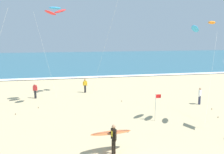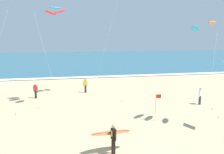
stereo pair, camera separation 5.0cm
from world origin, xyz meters
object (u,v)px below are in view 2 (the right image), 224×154
Objects in this scene: bystander_yellow_top at (85,85)px; bystander_white_top at (200,96)px; kite_arc_amber_mid at (212,27)px; bystander_red_top at (36,91)px; lifeguard_flag at (156,105)px; surfer_lead at (112,135)px; kite_arc_cobalt_far at (55,11)px.

bystander_yellow_top and bystander_white_top have the same top height.
kite_arc_amber_mid is at bearing -57.14° from bystander_yellow_top.
lifeguard_flag is at bearing -42.49° from bystander_red_top.
bystander_yellow_top and bystander_red_top have the same top height.
bystander_white_top is at bearing 30.83° from lifeguard_flag.
lifeguard_flag is (4.38, -10.43, 0.45)m from bystander_yellow_top.
bystander_red_top is at bearing -163.31° from bystander_yellow_top.
surfer_lead is 12.73m from bystander_white_top.
bystander_yellow_top is at bearing 90.32° from surfer_lead.
surfer_lead reaches higher than bystander_yellow_top.
kite_arc_cobalt_far is (-10.59, 7.60, 1.58)m from kite_arc_amber_mid.
kite_arc_cobalt_far is 5.60× the size of bystander_white_top.
lifeguard_flag is at bearing 156.47° from kite_arc_amber_mid.
bystander_red_top is 1.00× the size of bystander_white_top.
surfer_lead is 10.10m from kite_arc_amber_mid.
bystander_yellow_top is 5.51m from bystander_red_top.
kite_arc_amber_mid is 0.83× the size of kite_arc_cobalt_far.
kite_arc_amber_mid is 15.41m from bystander_yellow_top.
bystander_red_top is 0.76× the size of lifeguard_flag.
kite_arc_cobalt_far is 8.54m from bystander_red_top.
bystander_yellow_top is (-7.66, 11.86, -6.17)m from kite_arc_amber_mid.
bystander_white_top is (13.01, -2.77, -7.76)m from kite_arc_cobalt_far.
kite_arc_cobalt_far is at bearing 105.80° from surfer_lead.
kite_arc_cobalt_far reaches higher than bystander_yellow_top.
surfer_lead is 1.54× the size of bystander_yellow_top.
kite_arc_amber_mid reaches higher than surfer_lead.
kite_arc_cobalt_far is 5.60× the size of bystander_yellow_top.
surfer_lead is 13.38m from kite_arc_cobalt_far.
bystander_white_top is at bearing 63.40° from kite_arc_amber_mid.
kite_arc_amber_mid is (7.58, 3.05, 5.94)m from surfer_lead.
bystander_yellow_top is at bearing 16.69° from bystander_red_top.
surfer_lead is at bearing -133.81° from lifeguard_flag.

